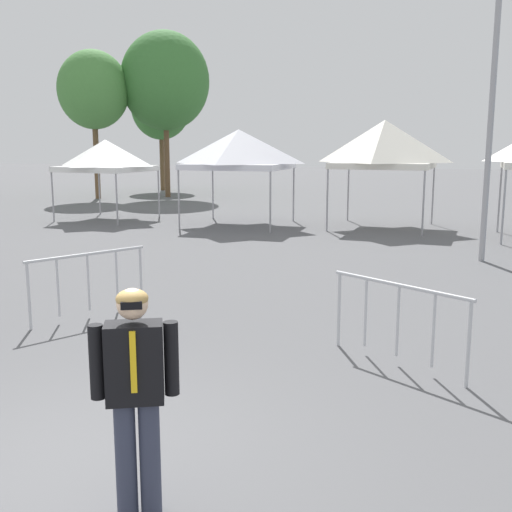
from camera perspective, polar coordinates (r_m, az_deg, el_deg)
name	(u,v)px	position (r m, az deg, el deg)	size (l,w,h in m)	color
ground_plane	(74,466)	(5.94, -16.56, -18.24)	(140.00, 140.00, 0.00)	#5B5B5E
canopy_tent_behind_center	(106,156)	(23.75, -13.81, 9.06)	(3.07, 3.07, 2.97)	#9E9EA3
canopy_tent_right_of_center	(239,149)	(21.45, -1.62, 9.89)	(3.46, 3.46, 3.30)	#9E9EA3
canopy_tent_center	(384,144)	(21.18, 11.85, 10.14)	(3.29, 3.29, 3.60)	#9E9EA3
person_foreground	(135,387)	(4.72, -11.16, -11.83)	(0.59, 0.41, 1.78)	#33384C
light_pole_near_lift	(495,58)	(15.78, 21.34, 16.75)	(0.36, 0.36, 8.36)	#9E9EA3
tree_behind_tents_right	(165,81)	(33.59, -8.46, 15.79)	(4.63, 4.63, 8.60)	brown
tree_behind_tents_left	(161,107)	(38.42, -8.86, 13.53)	(3.56, 3.56, 6.98)	brown
tree_behind_tents_center	(93,90)	(33.20, -14.89, 14.69)	(3.59, 3.59, 7.50)	brown
crowd_barrier_mid_lot	(398,308)	(8.01, 13.11, -4.74)	(1.84, 1.10, 1.08)	#B7BABF
crowd_barrier_near_person	(88,272)	(10.31, -15.37, -1.47)	(1.01, 1.89, 1.08)	#B7BABF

